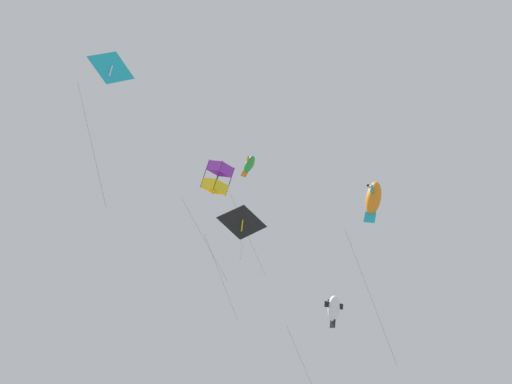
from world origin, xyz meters
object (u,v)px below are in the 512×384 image
object	(u,v)px
kite_fish_far_centre	(249,164)
kite_delta_low_drifter	(111,69)
kite_delta_highest	(242,223)
kite_box_mid_left	(217,178)
kite_fish_near_right	(334,309)
kite_fish_near_left	(373,198)

from	to	relation	value
kite_fish_far_centre	kite_delta_low_drifter	xyz separation A→B (m)	(7.16, -15.03, -1.66)
kite_delta_low_drifter	kite_delta_highest	bearing A→B (deg)	15.44
kite_delta_low_drifter	kite_box_mid_left	bearing A→B (deg)	2.10
kite_fish_near_right	kite_box_mid_left	distance (m)	11.51
kite_fish_far_centre	kite_delta_highest	world-z (taller)	kite_fish_far_centre
kite_delta_low_drifter	kite_fish_near_right	xyz separation A→B (m)	(-1.13, 17.47, -10.72)
kite_delta_low_drifter	kite_box_mid_left	xyz separation A→B (m)	(-1.04, 8.10, -4.05)
kite_fish_near_left	kite_box_mid_left	size ratio (longest dim) A/B	1.53
kite_fish_far_centre	kite_box_mid_left	world-z (taller)	kite_fish_far_centre
kite_fish_near_left	kite_delta_low_drifter	distance (m)	17.08
kite_delta_low_drifter	kite_fish_near_right	world-z (taller)	kite_delta_low_drifter
kite_fish_far_centre	kite_fish_near_right	bearing A→B (deg)	-101.73
kite_fish_near_left	kite_delta_low_drifter	size ratio (longest dim) A/B	1.27
kite_fish_near_left	kite_delta_low_drifter	world-z (taller)	kite_delta_low_drifter
kite_fish_far_centre	kite_fish_near_right	xyz separation A→B (m)	(6.03, 2.44, -12.38)
kite_delta_highest	kite_fish_far_centre	bearing A→B (deg)	57.15
kite_fish_far_centre	kite_delta_low_drifter	size ratio (longest dim) A/B	1.10
kite_box_mid_left	kite_fish_far_centre	bearing A→B (deg)	25.55
kite_fish_near_right	kite_delta_highest	distance (m)	8.55
kite_fish_near_left	kite_delta_highest	size ratio (longest dim) A/B	1.54
kite_fish_far_centre	kite_fish_near_left	distance (m)	14.32
kite_fish_near_right	kite_delta_highest	bearing A→B (deg)	150.54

